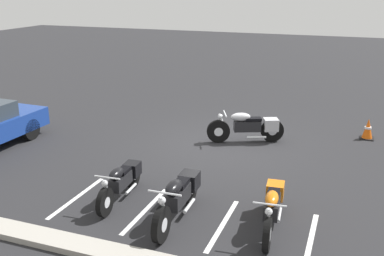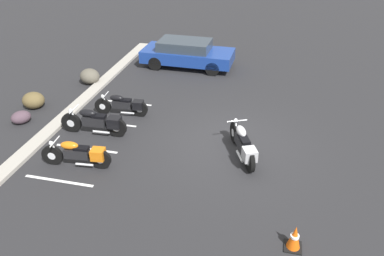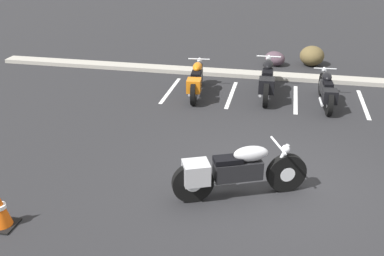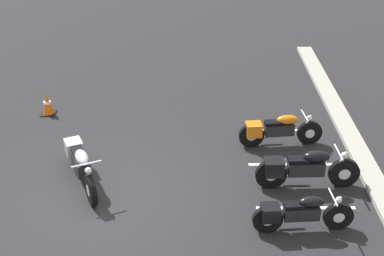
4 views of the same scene
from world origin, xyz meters
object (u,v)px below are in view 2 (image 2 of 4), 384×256
(motorcycle_silver_featured, at_px, (243,144))
(landscape_rock_2, at_px, (21,117))
(parked_bike_2, at_px, (124,105))
(parked_bike_0, at_px, (79,154))
(landscape_rock_1, at_px, (33,100))
(traffic_cone, at_px, (294,238))
(car_blue, at_px, (187,53))
(parked_bike_1, at_px, (96,122))
(landscape_rock_0, at_px, (90,76))

(motorcycle_silver_featured, distance_m, landscape_rock_2, 7.93)
(parked_bike_2, relative_size, landscape_rock_2, 2.94)
(parked_bike_0, bearing_deg, landscape_rock_2, -35.34)
(parked_bike_2, bearing_deg, landscape_rock_1, -0.06)
(motorcycle_silver_featured, height_order, traffic_cone, motorcycle_silver_featured)
(car_blue, height_order, landscape_rock_1, car_blue)
(motorcycle_silver_featured, height_order, landscape_rock_1, motorcycle_silver_featured)
(parked_bike_1, bearing_deg, landscape_rock_1, -23.01)
(motorcycle_silver_featured, xyz_separation_m, landscape_rock_0, (4.15, 7.13, -0.15))
(car_blue, height_order, landscape_rock_2, car_blue)
(landscape_rock_0, distance_m, landscape_rock_1, 2.83)
(parked_bike_0, xyz_separation_m, landscape_rock_2, (1.91, 3.30, -0.22))
(landscape_rock_2, bearing_deg, motorcycle_silver_featured, -92.56)
(motorcycle_silver_featured, relative_size, parked_bike_0, 1.02)
(parked_bike_0, distance_m, parked_bike_2, 3.30)
(motorcycle_silver_featured, bearing_deg, landscape_rock_2, 64.22)
(parked_bike_2, distance_m, landscape_rock_0, 3.51)
(parked_bike_1, xyz_separation_m, landscape_rock_0, (3.89, 2.20, -0.16))
(motorcycle_silver_featured, xyz_separation_m, landscape_rock_1, (1.51, 8.16, -0.17))
(motorcycle_silver_featured, relative_size, parked_bike_1, 0.93)
(landscape_rock_0, distance_m, landscape_rock_2, 3.88)
(parked_bike_0, relative_size, landscape_rock_1, 2.56)
(parked_bike_1, bearing_deg, traffic_cone, 149.40)
(traffic_cone, bearing_deg, parked_bike_0, 74.17)
(motorcycle_silver_featured, distance_m, landscape_rock_1, 8.30)
(parked_bike_2, distance_m, traffic_cone, 7.92)
(parked_bike_0, xyz_separation_m, landscape_rock_1, (3.07, 3.54, -0.13))
(traffic_cone, bearing_deg, car_blue, 25.79)
(traffic_cone, bearing_deg, motorcycle_silver_featured, 24.88)
(parked_bike_1, relative_size, landscape_rock_1, 2.80)
(parked_bike_0, xyz_separation_m, landscape_rock_0, (5.71, 2.51, -0.11))
(parked_bike_0, xyz_separation_m, car_blue, (8.63, -1.13, 0.24))
(parked_bike_2, xyz_separation_m, car_blue, (5.33, -1.09, 0.26))
(parked_bike_2, xyz_separation_m, landscape_rock_2, (-1.39, 3.34, -0.20))
(parked_bike_2, bearing_deg, landscape_rock_0, -47.02)
(landscape_rock_2, bearing_deg, parked_bike_2, -67.43)
(car_blue, bearing_deg, traffic_cone, -62.91)
(landscape_rock_0, height_order, traffic_cone, landscape_rock_0)
(parked_bike_1, xyz_separation_m, parked_bike_2, (1.49, -0.35, -0.06))
(landscape_rock_2, distance_m, traffic_cone, 10.13)
(landscape_rock_2, bearing_deg, car_blue, -33.42)
(traffic_cone, bearing_deg, parked_bike_2, 50.43)
(parked_bike_2, height_order, landscape_rock_0, parked_bike_2)
(parked_bike_0, distance_m, car_blue, 8.71)
(parked_bike_1, xyz_separation_m, traffic_cone, (-3.56, -6.46, -0.19))
(car_blue, distance_m, landscape_rock_2, 8.07)
(parked_bike_2, distance_m, landscape_rock_2, 3.63)
(parked_bike_1, height_order, traffic_cone, parked_bike_1)
(landscape_rock_1, bearing_deg, car_blue, -40.05)
(motorcycle_silver_featured, height_order, parked_bike_1, parked_bike_1)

